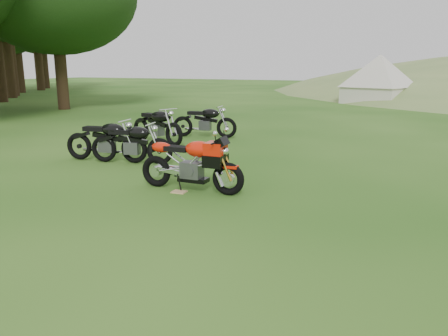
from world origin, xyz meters
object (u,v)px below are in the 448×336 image
at_px(vintage_moto_c, 157,124).
at_px(tent_left, 379,80).
at_px(plywood_board, 179,192).
at_px(vintage_moto_a, 106,139).
at_px(sport_motorcycle, 191,159).
at_px(vintage_moto_b, 131,142).
at_px(vintage_moto_d, 204,121).

distance_m(vintage_moto_c, tent_left, 17.11).
xyz_separation_m(plywood_board, vintage_moto_a, (-2.78, 1.40, 0.50)).
relative_size(sport_motorcycle, vintage_moto_c, 0.91).
relative_size(vintage_moto_a, vintage_moto_c, 0.95).
xyz_separation_m(sport_motorcycle, plywood_board, (-0.13, -0.19, -0.54)).
bearing_deg(tent_left, vintage_moto_a, -80.88).
distance_m(vintage_moto_a, vintage_moto_b, 0.64).
distance_m(vintage_moto_a, vintage_moto_c, 2.45).
relative_size(sport_motorcycle, plywood_board, 7.75).
bearing_deg(vintage_moto_c, sport_motorcycle, -31.27).
height_order(vintage_moto_a, vintage_moto_b, vintage_moto_a).
bearing_deg(sport_motorcycle, vintage_moto_c, 128.34).
distance_m(sport_motorcycle, vintage_moto_d, 5.77).
xyz_separation_m(plywood_board, vintage_moto_b, (-2.14, 1.48, 0.47)).
bearing_deg(vintage_moto_b, vintage_moto_d, 80.42).
bearing_deg(plywood_board, vintage_moto_d, 114.47).
distance_m(vintage_moto_a, tent_left, 19.44).
height_order(vintage_moto_b, tent_left, tent_left).
relative_size(vintage_moto_b, vintage_moto_c, 0.90).
xyz_separation_m(vintage_moto_a, vintage_moto_c, (-0.32, 2.43, 0.02)).
bearing_deg(vintage_moto_c, plywood_board, -33.86).
bearing_deg(vintage_moto_d, tent_left, 67.12).
xyz_separation_m(vintage_moto_c, tent_left, (3.67, 16.69, 0.82)).
bearing_deg(vintage_moto_c, vintage_moto_a, -65.36).
bearing_deg(tent_left, vintage_moto_c, -83.34).
distance_m(vintage_moto_a, vintage_moto_d, 3.98).
bearing_deg(vintage_moto_b, vintage_moto_c, 98.11).
xyz_separation_m(vintage_moto_a, vintage_moto_b, (0.64, 0.08, -0.03)).
xyz_separation_m(vintage_moto_b, vintage_moto_d, (-0.30, 3.88, 0.02)).
bearing_deg(vintage_moto_b, tent_left, 67.87).
xyz_separation_m(sport_motorcycle, vintage_moto_a, (-2.90, 1.21, -0.05)).
bearing_deg(vintage_moto_d, sport_motorcycle, -75.22).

